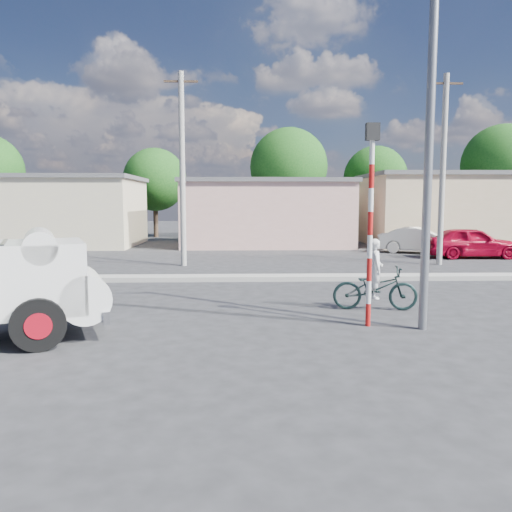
{
  "coord_description": "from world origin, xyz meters",
  "views": [
    {
      "loc": [
        0.41,
        -9.12,
        2.73
      ],
      "look_at": [
        0.82,
        3.82,
        1.3
      ],
      "focal_mm": 35.0,
      "sensor_mm": 36.0,
      "label": 1
    }
  ],
  "objects_px": {
    "car_red": "(471,242)",
    "streetlight": "(423,91)",
    "car_cream": "(419,240)",
    "traffic_pole": "(371,207)",
    "bicycle": "(375,288)",
    "cyclist": "(375,280)"
  },
  "relations": [
    {
      "from": "car_red",
      "to": "streetlight",
      "type": "xyz_separation_m",
      "value": [
        -7.4,
        -13.28,
        4.21
      ]
    },
    {
      "from": "car_cream",
      "to": "streetlight",
      "type": "bearing_deg",
      "value": -176.89
    },
    {
      "from": "car_red",
      "to": "traffic_pole",
      "type": "xyz_separation_m",
      "value": [
        -8.34,
        -12.98,
        1.85
      ]
    },
    {
      "from": "bicycle",
      "to": "traffic_pole",
      "type": "bearing_deg",
      "value": 167.15
    },
    {
      "from": "traffic_pole",
      "to": "streetlight",
      "type": "bearing_deg",
      "value": -17.73
    },
    {
      "from": "car_cream",
      "to": "car_red",
      "type": "xyz_separation_m",
      "value": [
        1.72,
        -2.27,
        0.07
      ]
    },
    {
      "from": "streetlight",
      "to": "bicycle",
      "type": "bearing_deg",
      "value": 100.22
    },
    {
      "from": "cyclist",
      "to": "streetlight",
      "type": "xyz_separation_m",
      "value": [
        0.35,
        -1.93,
        4.21
      ]
    },
    {
      "from": "car_red",
      "to": "traffic_pole",
      "type": "bearing_deg",
      "value": 149.0
    },
    {
      "from": "cyclist",
      "to": "traffic_pole",
      "type": "height_order",
      "value": "traffic_pole"
    },
    {
      "from": "cyclist",
      "to": "streetlight",
      "type": "height_order",
      "value": "streetlight"
    },
    {
      "from": "traffic_pole",
      "to": "cyclist",
      "type": "bearing_deg",
      "value": 70.12
    },
    {
      "from": "car_red",
      "to": "car_cream",
      "type": "bearing_deg",
      "value": 38.81
    },
    {
      "from": "car_cream",
      "to": "cyclist",
      "type": "bearing_deg",
      "value": 179.3
    },
    {
      "from": "bicycle",
      "to": "traffic_pole",
      "type": "height_order",
      "value": "traffic_pole"
    },
    {
      "from": "car_cream",
      "to": "car_red",
      "type": "bearing_deg",
      "value": -119.71
    },
    {
      "from": "car_cream",
      "to": "traffic_pole",
      "type": "relative_size",
      "value": 0.95
    },
    {
      "from": "car_red",
      "to": "streetlight",
      "type": "bearing_deg",
      "value": 152.59
    },
    {
      "from": "car_cream",
      "to": "traffic_pole",
      "type": "xyz_separation_m",
      "value": [
        -6.62,
        -15.25,
        1.91
      ]
    },
    {
      "from": "cyclist",
      "to": "car_red",
      "type": "relative_size",
      "value": 0.34
    },
    {
      "from": "cyclist",
      "to": "traffic_pole",
      "type": "distance_m",
      "value": 2.53
    },
    {
      "from": "cyclist",
      "to": "streetlight",
      "type": "relative_size",
      "value": 0.17
    }
  ]
}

